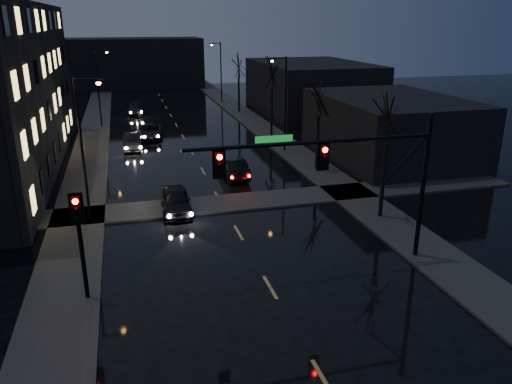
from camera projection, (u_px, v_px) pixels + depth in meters
sidewalk_left at (91, 149)px, 43.92m from camera, size 3.00×140.00×0.12m
sidewalk_right at (275, 138)px, 48.06m from camera, size 3.00×140.00×0.12m
sidewalk_cross at (222, 203)px, 30.92m from camera, size 40.00×3.00×0.12m
commercial_right_near at (390, 128)px, 40.75m from camera, size 10.00×14.00×5.00m
commercial_right_far at (311, 87)px, 61.04m from camera, size 12.00×18.00×6.00m
far_block at (134, 63)px, 83.23m from camera, size 22.00×10.00×8.00m
signal_mast at (350, 165)px, 21.61m from camera, size 11.11×0.41×7.00m
signal_pole_left at (80, 232)px, 19.45m from camera, size 0.35×0.41×4.53m
tree_near at (389, 111)px, 26.85m from camera, size 3.52×3.52×8.08m
tree_mid_a at (319, 93)px, 36.10m from camera, size 3.30×3.30×7.58m
tree_mid_b at (272, 67)px, 46.80m from camera, size 3.74×3.74×8.59m
tree_far at (238, 62)px, 59.77m from camera, size 3.43×3.43×7.88m
streetlight_l_near at (85, 138)px, 27.08m from camera, size 1.53×0.28×8.00m
streetlight_l_far at (100, 82)px, 51.73m from camera, size 1.53×0.28×8.00m
streetlight_r_mid at (283, 96)px, 41.73m from camera, size 1.53×0.28×8.00m
streetlight_r_far at (219, 67)px, 67.29m from camera, size 1.53×0.28×8.00m
oncoming_car_a at (176, 201)px, 29.47m from camera, size 1.86×4.31×1.45m
oncoming_car_b at (133, 141)px, 43.96m from camera, size 1.75×4.30×1.39m
oncoming_car_c at (150, 131)px, 47.94m from camera, size 2.82×5.09×1.35m
oncoming_car_d at (135, 109)px, 60.10m from camera, size 2.32×4.82×1.35m
lead_car at (234, 168)px, 36.03m from camera, size 1.59×4.28×1.40m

